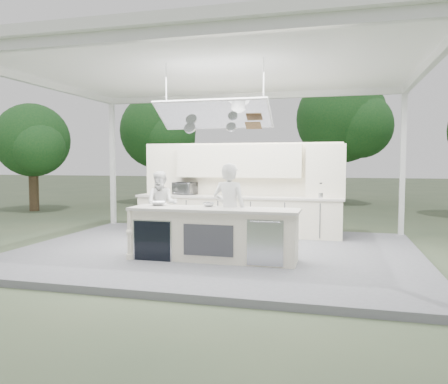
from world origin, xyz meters
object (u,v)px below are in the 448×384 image
(demo_island, at_px, (212,234))
(back_counter, at_px, (237,215))
(sous_chef, at_px, (162,204))
(head_chef, at_px, (229,210))

(demo_island, height_order, back_counter, same)
(demo_island, relative_size, sous_chef, 1.98)
(back_counter, relative_size, head_chef, 2.88)
(demo_island, bearing_deg, sous_chef, 132.45)
(demo_island, xyz_separation_m, head_chef, (0.25, 0.28, 0.41))
(head_chef, bearing_deg, demo_island, 55.81)
(head_chef, bearing_deg, back_counter, -72.45)
(back_counter, height_order, head_chef, head_chef)
(demo_island, bearing_deg, head_chef, 47.87)
(sous_chef, bearing_deg, demo_island, -59.27)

